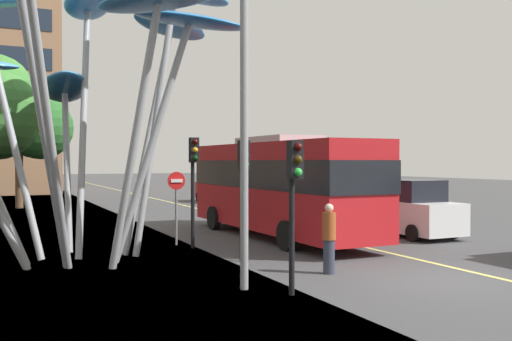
# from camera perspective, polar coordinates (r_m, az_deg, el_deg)

# --- Properties ---
(ground) EXTENTS (120.00, 240.00, 0.10)m
(ground) POSITION_cam_1_polar(r_m,az_deg,el_deg) (14.21, 16.39, -10.73)
(ground) COLOR #424244
(red_bus) EXTENTS (2.86, 10.83, 3.71)m
(red_bus) POSITION_cam_1_polar(r_m,az_deg,el_deg) (21.24, 2.17, -1.19)
(red_bus) COLOR red
(red_bus) RESTS_ON ground
(leaf_sculpture) EXTENTS (10.57, 12.04, 8.79)m
(leaf_sculpture) POSITION_cam_1_polar(r_m,az_deg,el_deg) (17.20, -17.73, 13.08)
(leaf_sculpture) COLOR #9EA0A5
(leaf_sculpture) RESTS_ON ground
(traffic_light_kerb_near) EXTENTS (0.28, 0.42, 3.25)m
(traffic_light_kerb_near) POSITION_cam_1_polar(r_m,az_deg,el_deg) (11.99, 3.79, -1.23)
(traffic_light_kerb_near) COLOR black
(traffic_light_kerb_near) RESTS_ON ground
(traffic_light_kerb_far) EXTENTS (0.28, 0.42, 3.40)m
(traffic_light_kerb_far) POSITION_cam_1_polar(r_m,az_deg,el_deg) (16.04, -1.28, -0.31)
(traffic_light_kerb_far) COLOR black
(traffic_light_kerb_far) RESTS_ON ground
(traffic_light_island_mid) EXTENTS (0.28, 0.42, 3.57)m
(traffic_light_island_mid) POSITION_cam_1_polar(r_m,az_deg,el_deg) (18.59, -6.19, 0.23)
(traffic_light_island_mid) COLOR black
(traffic_light_island_mid) RESTS_ON ground
(car_parked_mid) EXTENTS (2.03, 4.42, 2.12)m
(car_parked_mid) POSITION_cam_1_polar(r_m,az_deg,el_deg) (22.55, 14.81, -3.75)
(car_parked_mid) COLOR silver
(car_parked_mid) RESTS_ON ground
(car_parked_far) EXTENTS (2.04, 3.87, 2.22)m
(car_parked_far) POSITION_cam_1_polar(r_m,az_deg,el_deg) (28.40, 6.19, -2.64)
(car_parked_far) COLOR black
(car_parked_far) RESTS_ON ground
(car_side_street) EXTENTS (2.07, 4.57, 2.02)m
(car_side_street) POSITION_cam_1_polar(r_m,az_deg,el_deg) (34.76, 0.22, -2.14)
(car_side_street) COLOR #2D5138
(car_side_street) RESTS_ON ground
(car_far_side) EXTENTS (2.00, 4.00, 2.01)m
(car_far_side) POSITION_cam_1_polar(r_m,az_deg,el_deg) (39.85, -3.93, -1.75)
(car_far_side) COLOR maroon
(car_far_side) RESTS_ON ground
(street_lamp) EXTENTS (1.60, 0.44, 7.37)m
(street_lamp) POSITION_cam_1_polar(r_m,az_deg,el_deg) (12.89, 0.30, 9.42)
(street_lamp) COLOR gray
(street_lamp) RESTS_ON ground
(tree_pavement_far) EXTENTS (5.67, 4.72, 7.14)m
(tree_pavement_far) POSITION_cam_1_polar(r_m,az_deg,el_deg) (37.23, -21.15, 4.22)
(tree_pavement_far) COLOR brown
(tree_pavement_far) RESTS_ON ground
(pedestrian) EXTENTS (0.34, 0.34, 1.75)m
(pedestrian) POSITION_cam_1_polar(r_m,az_deg,el_deg) (14.59, 7.23, -6.68)
(pedestrian) COLOR #2D3342
(pedestrian) RESTS_ON ground
(no_entry_sign) EXTENTS (0.60, 0.12, 2.46)m
(no_entry_sign) POSITION_cam_1_polar(r_m,az_deg,el_deg) (19.46, -7.88, -2.53)
(no_entry_sign) COLOR gray
(no_entry_sign) RESTS_ON ground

